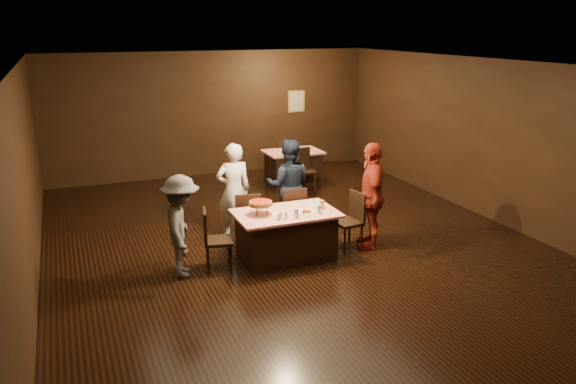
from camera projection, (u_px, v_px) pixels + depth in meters
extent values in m
plane|color=black|center=(290.00, 241.00, 9.68)|extent=(10.00, 10.00, 0.00)
cube|color=silver|center=(291.00, 64.00, 8.83)|extent=(8.00, 10.00, 0.04)
cube|color=black|center=(213.00, 114.00, 13.69)|extent=(8.00, 0.04, 3.00)
cube|color=black|center=(512.00, 278.00, 4.82)|extent=(8.00, 0.04, 3.00)
cube|color=black|center=(25.00, 181.00, 7.81)|extent=(0.04, 10.00, 3.00)
cube|color=black|center=(484.00, 139.00, 10.70)|extent=(0.04, 10.00, 3.00)
cube|color=tan|center=(296.00, 101.00, 14.40)|extent=(0.46, 0.03, 0.56)
cube|color=beige|center=(297.00, 101.00, 14.38)|extent=(0.38, 0.01, 0.48)
cube|color=red|center=(286.00, 235.00, 8.89)|extent=(1.60, 1.00, 0.77)
cube|color=red|center=(293.00, 167.00, 13.14)|extent=(1.30, 0.90, 0.77)
cube|color=black|center=(247.00, 218.00, 9.39)|extent=(0.49, 0.49, 0.95)
cube|color=black|center=(291.00, 213.00, 9.67)|extent=(0.44, 0.44, 0.95)
cube|color=black|center=(218.00, 239.00, 8.47)|extent=(0.49, 0.49, 0.95)
cube|color=black|center=(348.00, 221.00, 9.26)|extent=(0.47, 0.47, 0.95)
cube|color=black|center=(305.00, 170.00, 12.49)|extent=(0.45, 0.45, 0.95)
cube|color=black|center=(284.00, 158.00, 13.65)|extent=(0.48, 0.48, 0.95)
imported|color=silver|center=(234.00, 190.00, 9.73)|extent=(0.62, 0.42, 1.67)
imported|color=black|center=(289.00, 186.00, 9.99)|extent=(0.99, 0.90, 1.67)
imported|color=#4F4F53|center=(181.00, 226.00, 8.18)|extent=(0.77, 1.09, 1.53)
imported|color=maroon|center=(371.00, 195.00, 9.23)|extent=(0.82, 1.13, 1.78)
cylinder|color=black|center=(259.00, 208.00, 8.75)|extent=(0.01, 0.01, 0.15)
cylinder|color=black|center=(256.00, 211.00, 8.58)|extent=(0.01, 0.01, 0.15)
cylinder|color=black|center=(267.00, 210.00, 8.65)|extent=(0.01, 0.01, 0.15)
cylinder|color=silver|center=(261.00, 205.00, 8.64)|extent=(0.38, 0.38, 0.01)
cylinder|color=#B27233|center=(261.00, 203.00, 8.63)|extent=(0.35, 0.35, 0.05)
cylinder|color=#A5140C|center=(261.00, 201.00, 8.62)|extent=(0.30, 0.30, 0.01)
cylinder|color=white|center=(305.00, 213.00, 8.71)|extent=(0.25, 0.25, 0.01)
cylinder|color=#B27233|center=(305.00, 212.00, 8.70)|extent=(0.18, 0.18, 0.04)
cylinder|color=#A5140C|center=(305.00, 210.00, 8.69)|extent=(0.14, 0.14, 0.01)
cylinder|color=white|center=(314.00, 205.00, 9.11)|extent=(0.25, 0.25, 0.01)
cylinder|color=silver|center=(296.00, 213.00, 8.51)|extent=(0.08, 0.08, 0.14)
cylinder|color=silver|center=(319.00, 209.00, 8.70)|extent=(0.08, 0.08, 0.14)
cylinder|color=#BF7F26|center=(322.00, 204.00, 8.93)|extent=(0.08, 0.08, 0.14)
cylinder|color=silver|center=(281.00, 216.00, 8.48)|extent=(0.04, 0.04, 0.08)
cylinder|color=silver|center=(281.00, 213.00, 8.47)|extent=(0.05, 0.05, 0.02)
cylinder|color=silver|center=(286.00, 217.00, 8.46)|extent=(0.04, 0.04, 0.08)
cylinder|color=silver|center=(286.00, 214.00, 8.45)|extent=(0.05, 0.05, 0.02)
cylinder|color=silver|center=(278.00, 218.00, 8.42)|extent=(0.04, 0.04, 0.08)
cylinder|color=silver|center=(278.00, 215.00, 8.40)|extent=(0.05, 0.05, 0.02)
cube|color=white|center=(303.00, 210.00, 8.89)|extent=(0.19, 0.19, 0.01)
cube|color=white|center=(278.00, 214.00, 8.68)|extent=(0.21, 0.21, 0.01)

